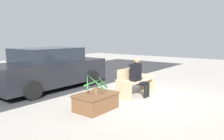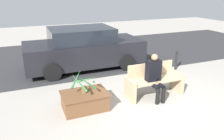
{
  "view_description": "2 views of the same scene",
  "coord_description": "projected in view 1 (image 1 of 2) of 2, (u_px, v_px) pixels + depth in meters",
  "views": [
    {
      "loc": [
        -5.93,
        -3.27,
        1.9
      ],
      "look_at": [
        -0.42,
        0.94,
        0.88
      ],
      "focal_mm": 35.0,
      "sensor_mm": 36.0,
      "label": 1
    },
    {
      "loc": [
        -2.94,
        -4.26,
        2.82
      ],
      "look_at": [
        -0.89,
        0.75,
        0.83
      ],
      "focal_mm": 35.0,
      "sensor_mm": 36.0,
      "label": 2
    }
  ],
  "objects": [
    {
      "name": "ground_plane",
      "position": [
        144.0,
        98.0,
        6.9
      ],
      "size": [
        30.0,
        30.0,
        0.0
      ],
      "primitive_type": "plane",
      "color": "#9E998E"
    },
    {
      "name": "road_surface",
      "position": [
        43.0,
        79.0,
        10.07
      ],
      "size": [
        20.0,
        6.0,
        0.01
      ],
      "primitive_type": "cube",
      "color": "#2D2D30",
      "rests_on": "ground_plane"
    },
    {
      "name": "bench",
      "position": [
        135.0,
        82.0,
        7.36
      ],
      "size": [
        1.61,
        0.56,
        0.9
      ],
      "color": "tan",
      "rests_on": "ground_plane"
    },
    {
      "name": "person_seated",
      "position": [
        138.0,
        75.0,
        7.13
      ],
      "size": [
        0.39,
        0.58,
        1.25
      ],
      "color": "black",
      "rests_on": "ground_plane"
    },
    {
      "name": "planter_box",
      "position": [
        96.0,
        101.0,
        5.79
      ],
      "size": [
        1.13,
        0.78,
        0.44
      ],
      "color": "brown",
      "rests_on": "ground_plane"
    },
    {
      "name": "potted_plant",
      "position": [
        96.0,
        84.0,
        5.74
      ],
      "size": [
        0.72,
        0.71,
        0.56
      ],
      "color": "brown",
      "rests_on": "planter_box"
    },
    {
      "name": "parked_car",
      "position": [
        50.0,
        69.0,
        8.2
      ],
      "size": [
        4.35,
        1.98,
        1.54
      ],
      "color": "black",
      "rests_on": "ground_plane"
    },
    {
      "name": "bollard_post",
      "position": [
        129.0,
        72.0,
        9.75
      ],
      "size": [
        0.09,
        0.09,
        0.75
      ],
      "color": "black",
      "rests_on": "ground_plane"
    }
  ]
}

